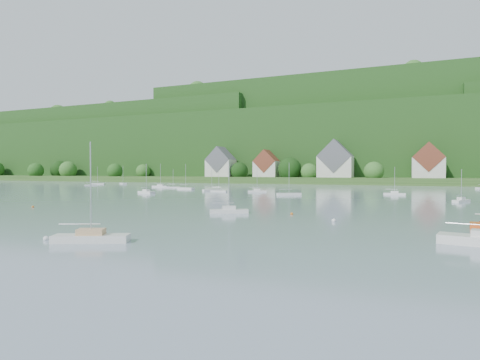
# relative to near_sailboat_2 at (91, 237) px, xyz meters

# --- Properties ---
(far_shore_strip) EXTENTS (600.00, 60.00, 3.00)m
(far_shore_strip) POSITION_rel_near_sailboat_2_xyz_m (-11.97, 179.96, 1.05)
(far_shore_strip) COLOR #28491B
(far_shore_strip) RESTS_ON ground
(forested_ridge) EXTENTS (620.00, 181.22, 69.89)m
(forested_ridge) POSITION_rel_near_sailboat_2_xyz_m (-11.58, 248.53, 22.44)
(forested_ridge) COLOR #153B12
(forested_ridge) RESTS_ON ground
(village_building_0) EXTENTS (14.00, 10.40, 16.00)m
(village_building_0) POSITION_rel_near_sailboat_2_xyz_m (-66.97, 166.96, 9.07)
(village_building_0) COLOR beige
(village_building_0) RESTS_ON far_shore_strip
(village_building_1) EXTENTS (12.00, 9.36, 14.00)m
(village_building_1) POSITION_rel_near_sailboat_2_xyz_m (-41.97, 168.96, 8.31)
(village_building_1) COLOR beige
(village_building_1) RESTS_ON far_shore_strip
(village_building_2) EXTENTS (16.00, 11.44, 18.00)m
(village_building_2) POSITION_rel_near_sailboat_2_xyz_m (-6.97, 167.96, 9.82)
(village_building_2) COLOR beige
(village_building_2) RESTS_ON far_shore_strip
(village_building_3) EXTENTS (13.00, 10.40, 15.50)m
(village_building_3) POSITION_rel_near_sailboat_2_xyz_m (33.03, 165.96, 8.98)
(village_building_3) COLOR beige
(village_building_3) RESTS_ON far_shore_strip
(near_sailboat_2) EXTENTS (6.38, 4.17, 8.40)m
(near_sailboat_2) POSITION_rel_near_sailboat_2_xyz_m (0.00, 0.00, 0.00)
(near_sailboat_2) COLOR silver
(near_sailboat_2) RESTS_ON ground
(near_sailboat_3) EXTENTS (5.48, 3.90, 7.30)m
(near_sailboat_3) POSITION_rel_near_sailboat_2_xyz_m (1.18, 25.56, -0.03)
(near_sailboat_3) COLOR silver
(near_sailboat_3) RESTS_ON ground
(mooring_buoy_1) EXTENTS (0.47, 0.47, 0.47)m
(mooring_buoy_1) POSITION_rel_near_sailboat_2_xyz_m (-4.29, -0.76, -0.45)
(mooring_buoy_1) COLOR white
(mooring_buoy_1) RESTS_ON ground
(mooring_buoy_2) EXTENTS (0.40, 0.40, 0.40)m
(mooring_buoy_2) POSITION_rel_near_sailboat_2_xyz_m (9.92, 27.07, -0.45)
(mooring_buoy_2) COLOR orange
(mooring_buoy_2) RESTS_ON ground
(mooring_buoy_3) EXTENTS (0.38, 0.38, 0.38)m
(mooring_buoy_3) POSITION_rel_near_sailboat_2_xyz_m (-32.08, 21.32, -0.45)
(mooring_buoy_3) COLOR orange
(mooring_buoy_3) RESTS_ON ground
(mooring_buoy_4) EXTENTS (0.50, 0.50, 0.50)m
(mooring_buoy_4) POSITION_rel_near_sailboat_2_xyz_m (16.53, 21.34, -0.45)
(mooring_buoy_4) COLOR white
(mooring_buoy_4) RESTS_ON ground
(far_sailboat_cluster) EXTENTS (196.76, 70.73, 8.71)m
(far_sailboat_cluster) POSITION_rel_near_sailboat_2_xyz_m (-11.25, 94.79, -0.07)
(far_sailboat_cluster) COLOR silver
(far_sailboat_cluster) RESTS_ON ground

